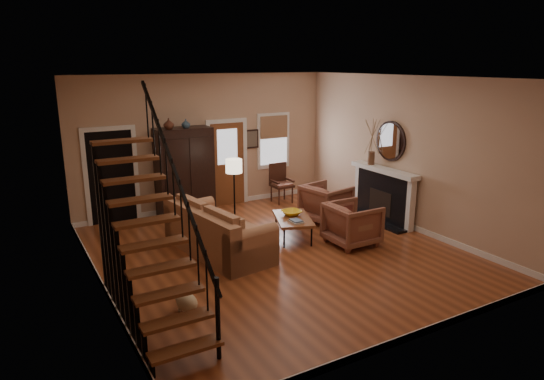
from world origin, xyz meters
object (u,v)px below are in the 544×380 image
floor_lamp (234,194)px  side_chair (282,183)px  coffee_table (293,228)px  sofa (218,230)px  armoire (185,172)px  armchair_left (352,224)px  armchair_right (326,203)px

floor_lamp → side_chair: floor_lamp is taller
coffee_table → floor_lamp: size_ratio=0.76×
sofa → coffee_table: bearing=-10.7°
armoire → coffee_table: (1.39, -2.61, -0.82)m
armchair_left → floor_lamp: floor_lamp is taller
sofa → armoire: bearing=75.2°
armoire → coffee_table: 3.06m
floor_lamp → armchair_left: bearing=-51.4°
sofa → armchair_right: size_ratio=2.54×
armchair_right → floor_lamp: floor_lamp is taller
armoire → coffee_table: size_ratio=1.78×
sofa → side_chair: side_chair is taller
coffee_table → side_chair: (1.16, 2.41, 0.28)m
armoire → armchair_left: bearing=-57.3°
coffee_table → side_chair: size_ratio=1.16×
sofa → armchair_right: 2.95m
armchair_left → side_chair: size_ratio=0.92×
sofa → armchair_left: size_ratio=2.59×
armchair_left → side_chair: (0.32, 3.28, 0.08)m
coffee_table → armchair_right: 1.39m
sofa → floor_lamp: (0.88, 1.11, 0.32)m
side_chair → coffee_table: bearing=-115.8°
armchair_left → armchair_right: size_ratio=0.98×
armoire → sofa: armoire is taller
coffee_table → floor_lamp: (-0.78, 1.16, 0.55)m
floor_lamp → armchair_right: bearing=-16.3°
armoire → side_chair: bearing=-4.5°
sofa → floor_lamp: 1.45m
coffee_table → armoire: bearing=118.0°
coffee_table → floor_lamp: floor_lamp is taller
sofa → side_chair: size_ratio=2.38×
armchair_right → floor_lamp: size_ratio=0.61×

